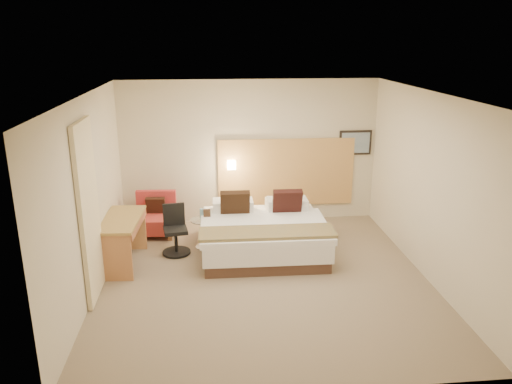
{
  "coord_description": "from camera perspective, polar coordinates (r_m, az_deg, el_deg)",
  "views": [
    {
      "loc": [
        -0.76,
        -6.63,
        3.44
      ],
      "look_at": [
        -0.04,
        0.79,
        1.1
      ],
      "focal_mm": 35.0,
      "sensor_mm": 36.0,
      "label": 1
    }
  ],
  "objects": [
    {
      "name": "lounge_chair",
      "position": [
        9.18,
        -11.41,
        -2.93
      ],
      "size": [
        0.75,
        0.66,
        0.76
      ],
      "color": "#987447",
      "rests_on": "floor"
    },
    {
      "name": "bottle_b",
      "position": [
        8.41,
        -5.94,
        -2.5
      ],
      "size": [
        0.06,
        0.06,
        0.18
      ],
      "primitive_type": "cylinder",
      "rotation": [
        0.0,
        0.0,
        0.05
      ],
      "color": "#8CBCD9",
      "rests_on": "side_table"
    },
    {
      "name": "art_frame",
      "position": [
        9.72,
        11.27,
        5.56
      ],
      "size": [
        0.62,
        0.03,
        0.47
      ],
      "primitive_type": "cube",
      "color": "black",
      "rests_on": "wall_back"
    },
    {
      "name": "bottle_a",
      "position": [
        8.41,
        -6.26,
        -2.5
      ],
      "size": [
        0.06,
        0.06,
        0.18
      ],
      "primitive_type": "cylinder",
      "rotation": [
        0.0,
        0.0,
        0.05
      ],
      "color": "#89BFD3",
      "rests_on": "side_table"
    },
    {
      "name": "headboard_panel",
      "position": [
        9.55,
        3.48,
        2.26
      ],
      "size": [
        2.6,
        0.04,
        1.3
      ],
      "primitive_type": "cube",
      "color": "tan",
      "rests_on": "wall_back"
    },
    {
      "name": "wall_front",
      "position": [
        4.68,
        4.47,
        -9.16
      ],
      "size": [
        4.8,
        0.02,
        2.7
      ],
      "primitive_type": "cube",
      "color": "beige",
      "rests_on": "floor"
    },
    {
      "name": "menu_folder",
      "position": [
        8.33,
        -5.62,
        -2.62
      ],
      "size": [
        0.12,
        0.05,
        0.2
      ],
      "primitive_type": "cube",
      "rotation": [
        0.0,
        0.0,
        0.05
      ],
      "color": "#3D2819",
      "rests_on": "side_table"
    },
    {
      "name": "floor",
      "position": [
        7.51,
        0.92,
        -9.93
      ],
      "size": [
        4.8,
        5.0,
        0.02
      ],
      "primitive_type": "cube",
      "color": "#7F6D55",
      "rests_on": "ground"
    },
    {
      "name": "wall_back",
      "position": [
        9.41,
        -0.75,
        4.57
      ],
      "size": [
        4.8,
        0.02,
        2.7
      ],
      "primitive_type": "cube",
      "color": "beige",
      "rests_on": "floor"
    },
    {
      "name": "desk_chair",
      "position": [
        8.32,
        -9.19,
        -4.74
      ],
      "size": [
        0.52,
        0.52,
        0.81
      ],
      "color": "black",
      "rests_on": "floor"
    },
    {
      "name": "wall_left",
      "position": [
        7.14,
        -18.61,
        -0.54
      ],
      "size": [
        0.02,
        5.0,
        2.7
      ],
      "primitive_type": "cube",
      "color": "beige",
      "rests_on": "floor"
    },
    {
      "name": "desk",
      "position": [
        7.99,
        -14.93,
        -4.01
      ],
      "size": [
        0.63,
        1.26,
        0.77
      ],
      "color": "#A17F3F",
      "rests_on": "floor"
    },
    {
      "name": "art_canvas",
      "position": [
        9.7,
        11.31,
        5.53
      ],
      "size": [
        0.54,
        0.01,
        0.39
      ],
      "primitive_type": "cube",
      "color": "gray",
      "rests_on": "wall_back"
    },
    {
      "name": "side_table",
      "position": [
        8.48,
        -5.94,
        -4.57
      ],
      "size": [
        0.47,
        0.47,
        0.5
      ],
      "color": "#BBBCC1",
      "rests_on": "floor"
    },
    {
      "name": "ceiling",
      "position": [
        6.71,
        1.04,
        11.16
      ],
      "size": [
        4.8,
        5.0,
        0.02
      ],
      "primitive_type": "cube",
      "color": "white",
      "rests_on": "floor"
    },
    {
      "name": "bed",
      "position": [
        8.3,
        0.77,
        -4.66
      ],
      "size": [
        2.07,
        1.99,
        0.99
      ],
      "color": "#493024",
      "rests_on": "floor"
    },
    {
      "name": "lamp_shade",
      "position": [
        9.29,
        -2.82,
        3.11
      ],
      "size": [
        0.15,
        0.15,
        0.15
      ],
      "primitive_type": "cube",
      "color": "#FFEDC6",
      "rests_on": "wall_back"
    },
    {
      "name": "curtain",
      "position": [
        6.94,
        -18.54,
        -2.18
      ],
      "size": [
        0.06,
        0.9,
        2.42
      ],
      "primitive_type": "cube",
      "color": "beige",
      "rests_on": "wall_left"
    },
    {
      "name": "lamp_arm",
      "position": [
        9.34,
        -2.84,
        3.2
      ],
      "size": [
        0.02,
        0.12,
        0.02
      ],
      "primitive_type": "cylinder",
      "rotation": [
        1.57,
        0.0,
        0.0
      ],
      "color": "white",
      "rests_on": "wall_back"
    },
    {
      "name": "wall_right",
      "position": [
        7.64,
        19.24,
        0.53
      ],
      "size": [
        0.02,
        5.0,
        2.7
      ],
      "primitive_type": "cube",
      "color": "beige",
      "rests_on": "floor"
    }
  ]
}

